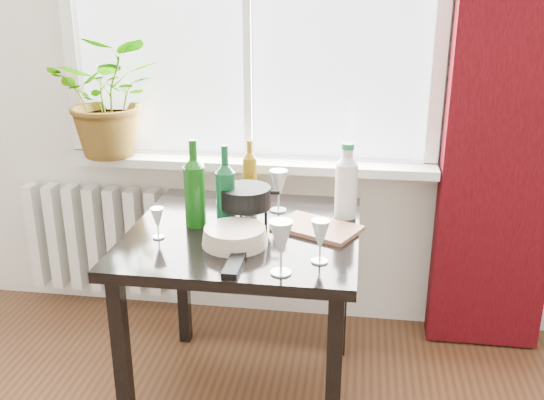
# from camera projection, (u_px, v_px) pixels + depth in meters

# --- Properties ---
(windowsill) EXTENTS (1.72, 0.20, 0.04)m
(windowsill) POSITION_uv_depth(u_px,v_px,m) (247.00, 163.00, 2.81)
(windowsill) COLOR silver
(windowsill) RESTS_ON ground
(curtain) EXTENTS (0.50, 0.12, 2.56)m
(curtain) POSITION_uv_depth(u_px,v_px,m) (514.00, 65.00, 2.47)
(curtain) COLOR #330409
(curtain) RESTS_ON ground
(radiator) EXTENTS (0.80, 0.10, 0.55)m
(radiator) POSITION_uv_depth(u_px,v_px,m) (105.00, 239.00, 3.09)
(radiator) COLOR white
(radiator) RESTS_ON ground
(table) EXTENTS (0.85, 0.85, 0.74)m
(table) POSITION_uv_depth(u_px,v_px,m) (245.00, 252.00, 2.29)
(table) COLOR black
(table) RESTS_ON ground
(potted_plant) EXTENTS (0.55, 0.50, 0.55)m
(potted_plant) POSITION_uv_depth(u_px,v_px,m) (111.00, 97.00, 2.76)
(potted_plant) COLOR #30731E
(potted_plant) RESTS_ON windowsill
(wine_bottle_left) EXTENTS (0.08, 0.08, 0.34)m
(wine_bottle_left) POSITION_uv_depth(u_px,v_px,m) (194.00, 183.00, 2.25)
(wine_bottle_left) COLOR #0F460D
(wine_bottle_left) RESTS_ON table
(wine_bottle_right) EXTENTS (0.09, 0.09, 0.32)m
(wine_bottle_right) POSITION_uv_depth(u_px,v_px,m) (225.00, 186.00, 2.25)
(wine_bottle_right) COLOR #0D4322
(wine_bottle_right) RESTS_ON table
(bottle_amber) EXTENTS (0.07, 0.07, 0.25)m
(bottle_amber) POSITION_uv_depth(u_px,v_px,m) (250.00, 168.00, 2.58)
(bottle_amber) COLOR #7D560D
(bottle_amber) RESTS_ON table
(cleaning_bottle) EXTENTS (0.11, 0.11, 0.30)m
(cleaning_bottle) POSITION_uv_depth(u_px,v_px,m) (346.00, 180.00, 2.34)
(cleaning_bottle) COLOR silver
(cleaning_bottle) RESTS_ON table
(wineglass_front_right) EXTENTS (0.08, 0.08, 0.18)m
(wineglass_front_right) POSITION_uv_depth(u_px,v_px,m) (281.00, 247.00, 1.89)
(wineglass_front_right) COLOR silver
(wineglass_front_right) RESTS_ON table
(wineglass_far_right) EXTENTS (0.08, 0.08, 0.15)m
(wineglass_far_right) POSITION_uv_depth(u_px,v_px,m) (320.00, 241.00, 1.97)
(wineglass_far_right) COLOR silver
(wineglass_far_right) RESTS_ON table
(wineglass_back_center) EXTENTS (0.09, 0.09, 0.18)m
(wineglass_back_center) POSITION_uv_depth(u_px,v_px,m) (278.00, 190.00, 2.42)
(wineglass_back_center) COLOR #B1BBBF
(wineglass_back_center) RESTS_ON table
(wineglass_back_left) EXTENTS (0.09, 0.09, 0.18)m
(wineglass_back_left) POSITION_uv_depth(u_px,v_px,m) (196.00, 184.00, 2.49)
(wineglass_back_left) COLOR silver
(wineglass_back_left) RESTS_ON table
(wineglass_front_left) EXTENTS (0.06, 0.06, 0.12)m
(wineglass_front_left) POSITION_uv_depth(u_px,v_px,m) (158.00, 223.00, 2.17)
(wineglass_front_left) COLOR silver
(wineglass_front_left) RESTS_ON table
(plate_stack) EXTENTS (0.25, 0.25, 0.06)m
(plate_stack) POSITION_uv_depth(u_px,v_px,m) (235.00, 236.00, 2.12)
(plate_stack) COLOR beige
(plate_stack) RESTS_ON table
(fondue_pot) EXTENTS (0.24, 0.21, 0.15)m
(fondue_pot) POSITION_uv_depth(u_px,v_px,m) (245.00, 206.00, 2.28)
(fondue_pot) COLOR black
(fondue_pot) RESTS_ON table
(tv_remote) EXTENTS (0.05, 0.17, 0.02)m
(tv_remote) POSITION_uv_depth(u_px,v_px,m) (234.00, 265.00, 1.96)
(tv_remote) COLOR black
(tv_remote) RESTS_ON table
(cutting_board) EXTENTS (0.36, 0.31, 0.02)m
(cutting_board) POSITION_uv_depth(u_px,v_px,m) (317.00, 228.00, 2.26)
(cutting_board) COLOR #8E5B40
(cutting_board) RESTS_ON table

